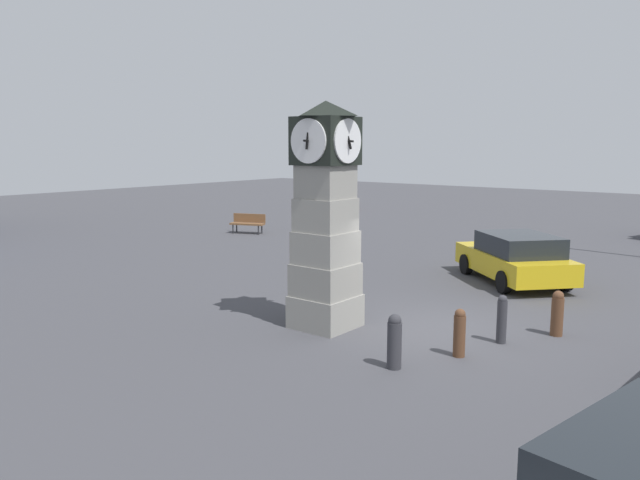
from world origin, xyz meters
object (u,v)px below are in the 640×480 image
object	(u,v)px
clock_tower	(326,220)
bollard_mid_row	(502,319)
bollard_far_row	(459,332)
bench	(248,222)
pedestrian_near_bench	(349,194)
bollard_end_row	(394,341)
bollard_near_tower	(557,313)
car_far_lot	(515,258)

from	to	relation	value
clock_tower	bollard_mid_row	bearing A→B (deg)	-69.28
bollard_far_row	bench	world-z (taller)	bollard_far_row
bollard_mid_row	pedestrian_near_bench	bearing A→B (deg)	42.47
bollard_end_row	pedestrian_near_bench	xyz separation A→B (m)	(22.80, 17.47, 0.41)
clock_tower	bollard_near_tower	world-z (taller)	clock_tower
bollard_far_row	bench	size ratio (longest dim) A/B	0.57
bollard_far_row	pedestrian_near_bench	world-z (taller)	pedestrian_near_bench
clock_tower	bollard_end_row	xyz separation A→B (m)	(-1.31, -2.64, -1.93)
clock_tower	bollard_end_row	distance (m)	3.52
bollard_end_row	bollard_mid_row	bearing A→B (deg)	-19.81
clock_tower	car_far_lot	xyz separation A→B (m)	(7.12, -1.63, -1.69)
bollard_near_tower	clock_tower	bearing A→B (deg)	120.92
bollard_near_tower	bollard_far_row	distance (m)	2.77
bollard_mid_row	bench	distance (m)	17.66
clock_tower	bollard_far_row	xyz separation A→B (m)	(0.04, -3.28, -1.97)
bollard_near_tower	car_far_lot	xyz separation A→B (m)	(4.52, 2.71, 0.26)
bollard_end_row	bench	bearing A→B (deg)	53.42
bollard_end_row	car_far_lot	bearing A→B (deg)	6.82
bollard_end_row	pedestrian_near_bench	distance (m)	28.73
car_far_lot	bollard_end_row	bearing A→B (deg)	-173.18
bollard_near_tower	bollard_end_row	xyz separation A→B (m)	(-3.91, 1.70, 0.02)
clock_tower	bollard_far_row	distance (m)	3.83
bollard_far_row	bollard_end_row	world-z (taller)	bollard_end_row
clock_tower	bench	distance (m)	15.50
clock_tower	bollard_mid_row	xyz separation A→B (m)	(1.36, -3.60, -1.93)
car_far_lot	bench	size ratio (longest dim) A/B	2.66
bollard_mid_row	pedestrian_near_bench	distance (m)	27.30
bollard_near_tower	bollard_far_row	size ratio (longest dim) A/B	1.04
bollard_mid_row	bollard_end_row	size ratio (longest dim) A/B	0.99
clock_tower	pedestrian_near_bench	size ratio (longest dim) A/B	3.06
bollard_mid_row	bollard_far_row	distance (m)	1.36
bollard_mid_row	bollard_far_row	xyz separation A→B (m)	(-1.32, 0.31, -0.03)
bollard_mid_row	bench	xyz separation A→B (m)	(8.22, 15.63, 0.00)
bollard_near_tower	car_far_lot	size ratio (longest dim) A/B	0.22
clock_tower	bollard_far_row	bearing A→B (deg)	-89.26
clock_tower	bollard_end_row	world-z (taller)	clock_tower
clock_tower	pedestrian_near_bench	distance (m)	26.16
bollard_far_row	bollard_end_row	size ratio (longest dim) A/B	0.93
clock_tower	car_far_lot	bearing A→B (deg)	-12.89
bollard_far_row	car_far_lot	distance (m)	7.28
clock_tower	bench	size ratio (longest dim) A/B	3.00
clock_tower	bollard_near_tower	xyz separation A→B (m)	(2.60, -4.34, -1.95)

